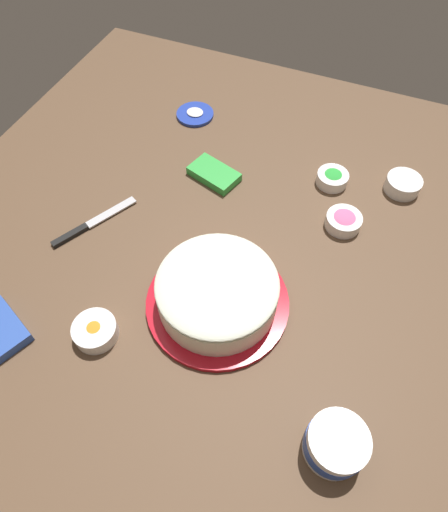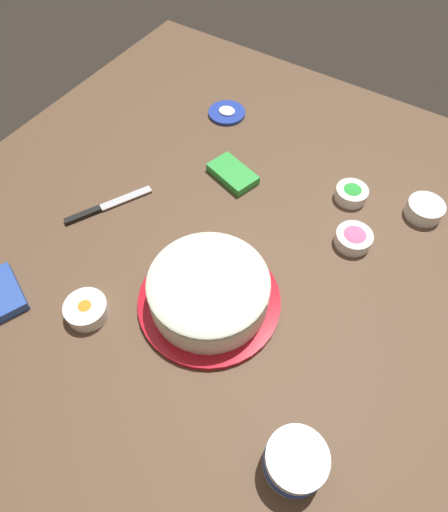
{
  "view_description": "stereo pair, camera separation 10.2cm",
  "coord_description": "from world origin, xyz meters",
  "px_view_note": "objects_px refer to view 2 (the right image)",
  "views": [
    {
      "loc": [
        0.24,
        -0.59,
        0.88
      ],
      "look_at": [
        0.01,
        -0.06,
        0.04
      ],
      "focal_mm": 31.06,
      "sensor_mm": 36.0,
      "label": 1
    },
    {
      "loc": [
        0.33,
        -0.54,
        0.88
      ],
      "look_at": [
        0.01,
        -0.06,
        0.04
      ],
      "focal_mm": 31.06,
      "sensor_mm": 36.0,
      "label": 2
    }
  ],
  "objects_px": {
    "sprinkle_bowl_pink": "(354,238)",
    "candy_box_lower": "(233,174)",
    "sprinkle_bowl_orange": "(86,309)",
    "spreading_knife": "(101,208)",
    "frosting_tub_lid": "(227,113)",
    "sprinkle_bowl_green": "(351,193)",
    "candy_box_upper": "(1,293)",
    "frosting_tub": "(295,461)",
    "frosted_cake": "(209,291)",
    "sprinkle_bowl_yellow": "(425,209)"
  },
  "relations": [
    {
      "from": "frosting_tub",
      "to": "candy_box_lower",
      "type": "bearing_deg",
      "value": 130.58
    },
    {
      "from": "frosted_cake",
      "to": "frosting_tub",
      "type": "relative_size",
      "value": 2.85
    },
    {
      "from": "frosting_tub_lid",
      "to": "sprinkle_bowl_orange",
      "type": "distance_m",
      "value": 0.75
    },
    {
      "from": "frosting_tub",
      "to": "sprinkle_bowl_pink",
      "type": "xyz_separation_m",
      "value": [
        -0.11,
        0.52,
        -0.02
      ]
    },
    {
      "from": "frosted_cake",
      "to": "sprinkle_bowl_orange",
      "type": "distance_m",
      "value": 0.27
    },
    {
      "from": "frosting_tub",
      "to": "sprinkle_bowl_yellow",
      "type": "bearing_deg",
      "value": 89.64
    },
    {
      "from": "frosting_tub",
      "to": "sprinkle_bowl_yellow",
      "type": "distance_m",
      "value": 0.71
    },
    {
      "from": "sprinkle_bowl_pink",
      "to": "sprinkle_bowl_orange",
      "type": "xyz_separation_m",
      "value": [
        -0.41,
        -0.49,
        0.0
      ]
    },
    {
      "from": "sprinkle_bowl_green",
      "to": "sprinkle_bowl_yellow",
      "type": "xyz_separation_m",
      "value": [
        0.18,
        0.05,
        0.0
      ]
    },
    {
      "from": "frosting_tub_lid",
      "to": "sprinkle_bowl_orange",
      "type": "bearing_deg",
      "value": -81.41
    },
    {
      "from": "frosting_tub",
      "to": "frosting_tub_lid",
      "type": "bearing_deg",
      "value": 129.3
    },
    {
      "from": "sprinkle_bowl_pink",
      "to": "sprinkle_bowl_yellow",
      "type": "height_order",
      "value": "same"
    },
    {
      "from": "frosting_tub_lid",
      "to": "sprinkle_bowl_green",
      "type": "distance_m",
      "value": 0.47
    },
    {
      "from": "sprinkle_bowl_yellow",
      "to": "sprinkle_bowl_orange",
      "type": "bearing_deg",
      "value": -127.87
    },
    {
      "from": "frosted_cake",
      "to": "candy_box_upper",
      "type": "bearing_deg",
      "value": -149.21
    },
    {
      "from": "frosted_cake",
      "to": "candy_box_upper",
      "type": "height_order",
      "value": "frosted_cake"
    },
    {
      "from": "frosting_tub_lid",
      "to": "sprinkle_bowl_pink",
      "type": "relative_size",
      "value": 1.27
    },
    {
      "from": "candy_box_lower",
      "to": "candy_box_upper",
      "type": "distance_m",
      "value": 0.64
    },
    {
      "from": "sprinkle_bowl_orange",
      "to": "candy_box_upper",
      "type": "relative_size",
      "value": 0.71
    },
    {
      "from": "sprinkle_bowl_pink",
      "to": "candy_box_upper",
      "type": "bearing_deg",
      "value": -136.83
    },
    {
      "from": "candy_box_upper",
      "to": "sprinkle_bowl_orange",
      "type": "bearing_deg",
      "value": 44.01
    },
    {
      "from": "spreading_knife",
      "to": "sprinkle_bowl_orange",
      "type": "xyz_separation_m",
      "value": [
        0.18,
        -0.24,
        0.01
      ]
    },
    {
      "from": "sprinkle_bowl_orange",
      "to": "candy_box_lower",
      "type": "bearing_deg",
      "value": 85.08
    },
    {
      "from": "sprinkle_bowl_pink",
      "to": "candy_box_upper",
      "type": "xyz_separation_m",
      "value": [
        -0.6,
        -0.57,
        -0.01
      ]
    },
    {
      "from": "frosting_tub",
      "to": "sprinkle_bowl_green",
      "type": "xyz_separation_m",
      "value": [
        -0.17,
        0.66,
        -0.02
      ]
    },
    {
      "from": "frosted_cake",
      "to": "frosting_tub",
      "type": "height_order",
      "value": "frosted_cake"
    },
    {
      "from": "frosting_tub_lid",
      "to": "spreading_knife",
      "type": "bearing_deg",
      "value": -97.5
    },
    {
      "from": "sprinkle_bowl_orange",
      "to": "candy_box_upper",
      "type": "height_order",
      "value": "sprinkle_bowl_orange"
    },
    {
      "from": "spreading_knife",
      "to": "sprinkle_bowl_pink",
      "type": "bearing_deg",
      "value": 23.13
    },
    {
      "from": "frosting_tub_lid",
      "to": "sprinkle_bowl_green",
      "type": "relative_size",
      "value": 1.35
    },
    {
      "from": "spreading_knife",
      "to": "sprinkle_bowl_orange",
      "type": "relative_size",
      "value": 2.32
    },
    {
      "from": "frosted_cake",
      "to": "sprinkle_bowl_yellow",
      "type": "height_order",
      "value": "frosted_cake"
    },
    {
      "from": "candy_box_lower",
      "to": "sprinkle_bowl_pink",
      "type": "bearing_deg",
      "value": 12.06
    },
    {
      "from": "sprinkle_bowl_green",
      "to": "candy_box_upper",
      "type": "xyz_separation_m",
      "value": [
        -0.54,
        -0.7,
        -0.01
      ]
    },
    {
      "from": "frosting_tub",
      "to": "sprinkle_bowl_pink",
      "type": "distance_m",
      "value": 0.54
    },
    {
      "from": "frosting_tub_lid",
      "to": "candy_box_upper",
      "type": "relative_size",
      "value": 0.86
    },
    {
      "from": "sprinkle_bowl_pink",
      "to": "sprinkle_bowl_green",
      "type": "xyz_separation_m",
      "value": [
        -0.06,
        0.13,
        -0.0
      ]
    },
    {
      "from": "sprinkle_bowl_orange",
      "to": "candy_box_lower",
      "type": "distance_m",
      "value": 0.53
    },
    {
      "from": "spreading_knife",
      "to": "candy_box_upper",
      "type": "height_order",
      "value": "candy_box_upper"
    },
    {
      "from": "sprinkle_bowl_orange",
      "to": "spreading_knife",
      "type": "bearing_deg",
      "value": 126.31
    },
    {
      "from": "frosted_cake",
      "to": "frosting_tub",
      "type": "distance_m",
      "value": 0.37
    },
    {
      "from": "spreading_knife",
      "to": "candy_box_lower",
      "type": "xyz_separation_m",
      "value": [
        0.22,
        0.28,
        0.01
      ]
    },
    {
      "from": "frosting_tub",
      "to": "frosting_tub_lid",
      "type": "xyz_separation_m",
      "value": [
        -0.63,
        0.77,
        -0.03
      ]
    },
    {
      "from": "sprinkle_bowl_pink",
      "to": "candy_box_lower",
      "type": "relative_size",
      "value": 0.67
    },
    {
      "from": "sprinkle_bowl_pink",
      "to": "sprinkle_bowl_yellow",
      "type": "xyz_separation_m",
      "value": [
        0.12,
        0.18,
        0.0
      ]
    },
    {
      "from": "sprinkle_bowl_pink",
      "to": "sprinkle_bowl_yellow",
      "type": "distance_m",
      "value": 0.22
    },
    {
      "from": "frosting_tub",
      "to": "sprinkle_bowl_green",
      "type": "bearing_deg",
      "value": 104.83
    },
    {
      "from": "frosted_cake",
      "to": "sprinkle_bowl_green",
      "type": "relative_size",
      "value": 3.78
    },
    {
      "from": "candy_box_lower",
      "to": "candy_box_upper",
      "type": "bearing_deg",
      "value": -94.75
    },
    {
      "from": "sprinkle_bowl_pink",
      "to": "sprinkle_bowl_orange",
      "type": "relative_size",
      "value": 0.95
    }
  ]
}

